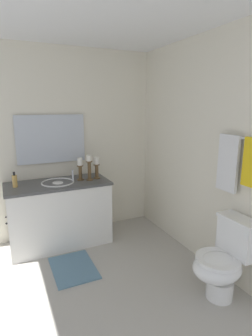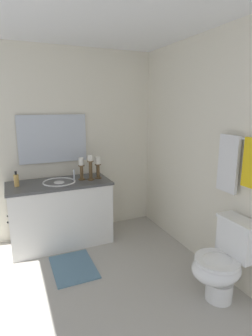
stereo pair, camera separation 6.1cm
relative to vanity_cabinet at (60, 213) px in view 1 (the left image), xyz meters
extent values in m
cube|color=#B2ADA3|center=(0.97, 0.09, -0.41)|extent=(2.60, 2.62, 0.02)
cube|color=silver|center=(0.97, 1.40, 0.82)|extent=(2.60, 0.04, 2.45)
cube|color=silver|center=(-0.33, 0.09, 0.82)|extent=(0.04, 2.62, 2.45)
cube|color=white|center=(0.97, 0.09, 2.06)|extent=(2.60, 2.62, 0.02)
cube|color=white|center=(0.00, 0.00, -0.02)|extent=(0.55, 1.20, 0.77)
cube|color=#4C4C4C|center=(0.00, 0.00, 0.39)|extent=(0.58, 1.23, 0.03)
sphere|color=black|center=(-0.10, -0.61, 0.02)|extent=(0.02, 0.02, 0.02)
sphere|color=black|center=(0.10, -0.61, 0.02)|extent=(0.02, 0.02, 0.02)
ellipsoid|color=white|center=(0.00, 0.00, 0.35)|extent=(0.38, 0.30, 0.11)
torus|color=white|center=(0.00, 0.00, 0.40)|extent=(0.40, 0.40, 0.02)
cylinder|color=silver|center=(0.00, 0.19, 0.47)|extent=(0.02, 0.02, 0.14)
cube|color=silver|center=(-0.28, 0.00, 0.91)|extent=(0.02, 0.86, 0.61)
cylinder|color=brown|center=(0.00, 0.50, 0.41)|extent=(0.09, 0.09, 0.01)
cylinder|color=brown|center=(0.00, 0.50, 0.49)|extent=(0.04, 0.04, 0.18)
cylinder|color=brown|center=(0.00, 0.50, 0.58)|extent=(0.08, 0.08, 0.01)
cylinder|color=white|center=(0.00, 0.50, 0.63)|extent=(0.06, 0.06, 0.09)
cylinder|color=brown|center=(0.04, 0.39, 0.41)|extent=(0.09, 0.09, 0.01)
cylinder|color=brown|center=(0.04, 0.39, 0.52)|extent=(0.04, 0.04, 0.23)
cylinder|color=brown|center=(0.04, 0.39, 0.64)|extent=(0.08, 0.08, 0.01)
cylinder|color=white|center=(0.04, 0.39, 0.68)|extent=(0.06, 0.06, 0.07)
cylinder|color=brown|center=(-0.01, 0.29, 0.41)|extent=(0.09, 0.09, 0.01)
cylinder|color=brown|center=(-0.01, 0.29, 0.49)|extent=(0.04, 0.04, 0.18)
cylinder|color=brown|center=(-0.01, 0.29, 0.58)|extent=(0.08, 0.08, 0.01)
cylinder|color=white|center=(-0.01, 0.29, 0.64)|extent=(0.06, 0.06, 0.09)
cylinder|color=#E5B259|center=(-0.02, -0.48, 0.47)|extent=(0.06, 0.06, 0.14)
cylinder|color=black|center=(-0.02, -0.48, 0.56)|extent=(0.02, 0.02, 0.04)
cylinder|color=white|center=(1.63, 1.10, -0.31)|extent=(0.24, 0.24, 0.18)
ellipsoid|color=white|center=(1.63, 1.05, -0.08)|extent=(0.38, 0.46, 0.24)
cylinder|color=white|center=(1.63, 1.05, 0.00)|extent=(0.39, 0.39, 0.03)
cube|color=white|center=(1.63, 1.27, 0.16)|extent=(0.36, 0.17, 0.32)
cube|color=white|center=(1.63, 1.27, 0.33)|extent=(0.38, 0.19, 0.03)
cube|color=white|center=(1.39, 1.33, 0.79)|extent=(0.23, 0.03, 0.54)
cube|color=slate|center=(0.62, 0.00, -0.39)|extent=(0.60, 0.44, 0.02)
camera|label=1|loc=(3.23, -0.58, 1.31)|focal=28.85mm
camera|label=2|loc=(3.25, -0.53, 1.31)|focal=28.85mm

